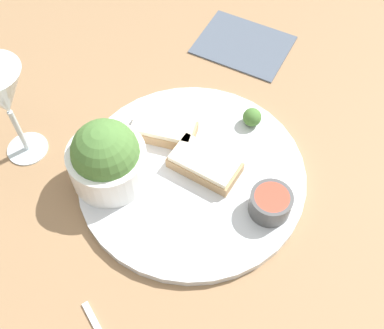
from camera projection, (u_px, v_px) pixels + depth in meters
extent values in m
plane|color=#93704C|center=(192.00, 177.00, 0.70)|extent=(4.00, 4.00, 0.00)
cylinder|color=silver|center=(192.00, 175.00, 0.70)|extent=(0.33, 0.33, 0.01)
cylinder|color=white|center=(108.00, 164.00, 0.66)|extent=(0.11, 0.11, 0.06)
sphere|color=#4C7A38|center=(105.00, 153.00, 0.64)|extent=(0.09, 0.09, 0.09)
cylinder|color=#4C4C4C|center=(270.00, 203.00, 0.64)|extent=(0.06, 0.06, 0.03)
cylinder|color=#D14C38|center=(272.00, 199.00, 0.63)|extent=(0.05, 0.05, 0.01)
cube|color=tan|center=(205.00, 165.00, 0.69)|extent=(0.11, 0.08, 0.02)
cube|color=#F4E5C1|center=(205.00, 160.00, 0.68)|extent=(0.10, 0.08, 0.01)
cube|color=tan|center=(164.00, 131.00, 0.72)|extent=(0.10, 0.05, 0.02)
cube|color=#F4E5C1|center=(163.00, 125.00, 0.71)|extent=(0.09, 0.05, 0.01)
cylinder|color=silver|center=(28.00, 148.00, 0.73)|extent=(0.06, 0.06, 0.01)
cylinder|color=silver|center=(19.00, 130.00, 0.69)|extent=(0.01, 0.01, 0.08)
cone|color=silver|center=(0.00, 92.00, 0.62)|extent=(0.08, 0.08, 0.08)
sphere|color=#477533|center=(252.00, 117.00, 0.73)|extent=(0.03, 0.03, 0.03)
cube|color=#4C5666|center=(243.00, 44.00, 0.85)|extent=(0.18, 0.16, 0.01)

